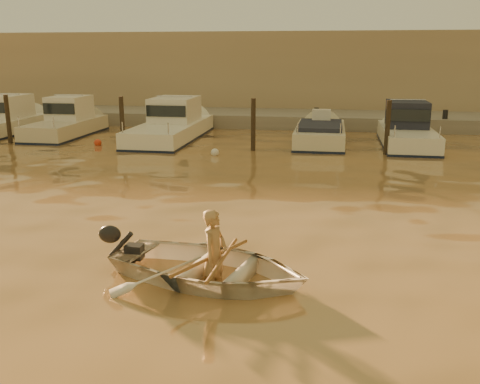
% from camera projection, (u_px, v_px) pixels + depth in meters
% --- Properties ---
extents(ground_plane, '(160.00, 160.00, 0.00)m').
position_uv_depth(ground_plane, '(123.00, 322.00, 7.54)').
color(ground_plane, '#8E5F38').
rests_on(ground_plane, ground).
extents(dinghy, '(3.89, 3.17, 0.71)m').
position_uv_depth(dinghy, '(209.00, 267.00, 8.88)').
color(dinghy, silver).
rests_on(dinghy, ground_plane).
extents(person, '(0.49, 0.63, 1.54)m').
position_uv_depth(person, '(214.00, 255.00, 8.78)').
color(person, '#A17D50').
rests_on(person, dinghy).
extents(outboard_motor, '(0.97, 0.60, 0.70)m').
position_uv_depth(outboard_motor, '(133.00, 252.00, 9.44)').
color(outboard_motor, black).
rests_on(outboard_motor, dinghy).
extents(oar_port, '(0.11, 2.10, 0.13)m').
position_uv_depth(oar_port, '(223.00, 259.00, 8.74)').
color(oar_port, brown).
rests_on(oar_port, dinghy).
extents(oar_starboard, '(0.89, 1.95, 0.13)m').
position_uv_depth(oar_starboard, '(212.00, 257.00, 8.81)').
color(oar_starboard, brown).
rests_on(oar_starboard, dinghy).
extents(moored_boat_0, '(2.05, 6.60, 1.75)m').
position_uv_depth(moored_boat_0, '(0.00, 121.00, 24.67)').
color(moored_boat_0, silver).
rests_on(moored_boat_0, ground_plane).
extents(moored_boat_1, '(1.93, 5.84, 1.75)m').
position_uv_depth(moored_boat_1, '(65.00, 122.00, 24.14)').
color(moored_boat_1, beige).
rests_on(moored_boat_1, ground_plane).
extents(moored_boat_2, '(2.26, 7.58, 1.75)m').
position_uv_depth(moored_boat_2, '(171.00, 125.00, 23.32)').
color(moored_boat_2, white).
rests_on(moored_boat_2, ground_plane).
extents(moored_boat_3, '(1.98, 5.74, 0.95)m').
position_uv_depth(moored_boat_3, '(320.00, 138.00, 22.35)').
color(moored_boat_3, beige).
rests_on(moored_boat_3, ground_plane).
extents(moored_boat_4, '(1.95, 6.13, 1.75)m').
position_uv_depth(moored_boat_4, '(407.00, 130.00, 21.67)').
color(moored_boat_4, white).
rests_on(moored_boat_4, ground_plane).
extents(piling_0, '(0.18, 0.18, 2.20)m').
position_uv_depth(piling_0, '(8.00, 121.00, 22.20)').
color(piling_0, '#2D2319').
rests_on(piling_0, ground_plane).
extents(piling_1, '(0.18, 0.18, 2.20)m').
position_uv_depth(piling_1, '(122.00, 124.00, 21.37)').
color(piling_1, '#2D2319').
rests_on(piling_1, ground_plane).
extents(piling_2, '(0.18, 0.18, 2.20)m').
position_uv_depth(piling_2, '(253.00, 127.00, 20.50)').
color(piling_2, '#2D2319').
rests_on(piling_2, ground_plane).
extents(piling_3, '(0.18, 0.18, 2.20)m').
position_uv_depth(piling_3, '(387.00, 130.00, 19.67)').
color(piling_3, '#2D2319').
rests_on(piling_3, ground_plane).
extents(fender_b, '(0.30, 0.30, 0.30)m').
position_uv_depth(fender_b, '(98.00, 143.00, 21.86)').
color(fender_b, red).
rests_on(fender_b, ground_plane).
extents(fender_c, '(0.30, 0.30, 0.30)m').
position_uv_depth(fender_c, '(215.00, 153.00, 19.72)').
color(fender_c, silver).
rests_on(fender_c, ground_plane).
extents(fender_d, '(0.30, 0.30, 0.30)m').
position_uv_depth(fender_d, '(319.00, 150.00, 20.24)').
color(fender_d, '#E84E1B').
rests_on(fender_d, ground_plane).
extents(quay, '(52.00, 4.00, 1.00)m').
position_uv_depth(quay, '(278.00, 122.00, 27.99)').
color(quay, gray).
rests_on(quay, ground_plane).
extents(waterfront_building, '(46.00, 7.00, 4.80)m').
position_uv_depth(waterfront_building, '(288.00, 74.00, 32.66)').
color(waterfront_building, '#9E8466').
rests_on(waterfront_building, quay).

